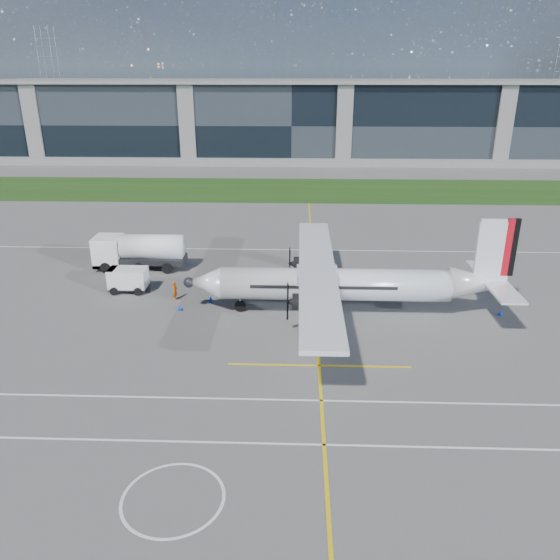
{
  "coord_description": "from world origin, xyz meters",
  "views": [
    {
      "loc": [
        1.52,
        -37.17,
        18.28
      ],
      "look_at": [
        0.15,
        2.27,
        2.73
      ],
      "focal_mm": 35.0,
      "sensor_mm": 36.0,
      "label": 1
    }
  ],
  "objects": [
    {
      "name": "baggage_tug",
      "position": [
        -13.1,
        6.15,
        1.03
      ],
      "size": [
        3.44,
        2.06,
        2.06
      ],
      "primitive_type": null,
      "color": "silver",
      "rests_on": "ground"
    },
    {
      "name": "safety_cone_nose_stbd",
      "position": [
        -5.69,
        4.18,
        0.25
      ],
      "size": [
        0.36,
        0.36,
        0.5
      ],
      "primitive_type": "cone",
      "color": "#0B33BB",
      "rests_on": "ground"
    },
    {
      "name": "yellow_taxiway_centerline",
      "position": [
        3.0,
        10.0,
        0.01
      ],
      "size": [
        0.2,
        70.0,
        0.01
      ],
      "primitive_type": "cube",
      "color": "yellow",
      "rests_on": "ground"
    },
    {
      "name": "safety_cone_fwd",
      "position": [
        -7.85,
        2.34,
        0.25
      ],
      "size": [
        0.36,
        0.36,
        0.5
      ],
      "primitive_type": "cone",
      "color": "#0B33BB",
      "rests_on": "ground"
    },
    {
      "name": "turboprop_aircraft",
      "position": [
        5.35,
        2.29,
        3.91
      ],
      "size": [
        25.12,
        26.06,
        7.82
      ],
      "primitive_type": null,
      "color": "silver",
      "rests_on": "ground"
    },
    {
      "name": "ground_crew_person",
      "position": [
        -8.68,
        4.41,
        0.93
      ],
      "size": [
        0.59,
        0.8,
        1.87
      ],
      "primitive_type": "imported",
      "rotation": [
        0.0,
        0.0,
        1.5
      ],
      "color": "#F25907",
      "rests_on": "ground"
    },
    {
      "name": "terminal_building",
      "position": [
        0.0,
        80.0,
        7.5
      ],
      "size": [
        120.0,
        20.0,
        15.0
      ],
      "primitive_type": "cube",
      "color": "black",
      "rests_on": "ground"
    },
    {
      "name": "ground",
      "position": [
        0.0,
        40.0,
        0.0
      ],
      "size": [
        400.0,
        400.0,
        0.0
      ],
      "primitive_type": "plane",
      "color": "#575552",
      "rests_on": "ground"
    },
    {
      "name": "safety_cone_stbdwing",
      "position": [
        3.05,
        15.61,
        0.25
      ],
      "size": [
        0.36,
        0.36,
        0.5
      ],
      "primitive_type": "cone",
      "color": "#0B33BB",
      "rests_on": "ground"
    },
    {
      "name": "pylon_west",
      "position": [
        -80.0,
        150.0,
        15.0
      ],
      "size": [
        9.0,
        4.6,
        30.0
      ],
      "primitive_type": null,
      "color": "gray",
      "rests_on": "ground"
    },
    {
      "name": "fuel_tanker_truck",
      "position": [
        -14.25,
        11.82,
        1.69
      ],
      "size": [
        9.03,
        2.94,
        3.39
      ],
      "primitive_type": null,
      "color": "white",
      "rests_on": "ground"
    },
    {
      "name": "white_lane_line",
      "position": [
        0.0,
        -14.0,
        0.01
      ],
      "size": [
        90.0,
        0.15,
        0.01
      ],
      "primitive_type": "cube",
      "color": "white",
      "rests_on": "ground"
    },
    {
      "name": "grass_strip",
      "position": [
        0.0,
        48.0,
        0.02
      ],
      "size": [
        400.0,
        18.0,
        0.04
      ],
      "primitive_type": "cube",
      "color": "#1B4011",
      "rests_on": "ground"
    },
    {
      "name": "safety_cone_tail",
      "position": [
        17.49,
        2.26,
        0.25
      ],
      "size": [
        0.36,
        0.36,
        0.5
      ],
      "primitive_type": "cone",
      "color": "#0B33BB",
      "rests_on": "ground"
    },
    {
      "name": "tree_line",
      "position": [
        0.0,
        140.0,
        3.0
      ],
      "size": [
        400.0,
        6.0,
        6.0
      ],
      "primitive_type": "cube",
      "color": "black",
      "rests_on": "ground"
    }
  ]
}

